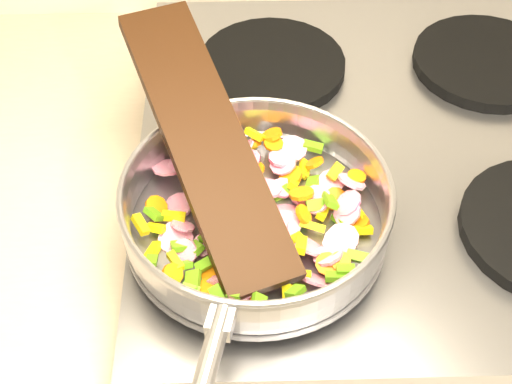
{
  "coord_description": "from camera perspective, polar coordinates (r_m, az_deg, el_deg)",
  "views": [
    {
      "loc": [
        -0.88,
        1.07,
        1.52
      ],
      "look_at": [
        -0.87,
        1.53,
        1.01
      ],
      "focal_mm": 50.0,
      "sensor_mm": 36.0,
      "label": 1
    }
  ],
  "objects": [
    {
      "name": "cooktop",
      "position": [
        0.87,
        10.9,
        2.93
      ],
      "size": [
        0.6,
        0.6,
        0.04
      ],
      "primitive_type": "cube",
      "color": "#939399",
      "rests_on": "counter_top"
    },
    {
      "name": "grate_fl",
      "position": [
        0.74,
        2.13,
        -3.39
      ],
      "size": [
        0.19,
        0.19,
        0.02
      ],
      "primitive_type": "cylinder",
      "color": "black",
      "rests_on": "cooktop"
    },
    {
      "name": "grate_bl",
      "position": [
        0.94,
        1.27,
        10.12
      ],
      "size": [
        0.19,
        0.19,
        0.02
      ],
      "primitive_type": "cylinder",
      "color": "black",
      "rests_on": "cooktop"
    },
    {
      "name": "grate_br",
      "position": [
        0.99,
        17.97,
        9.89
      ],
      "size": [
        0.19,
        0.19,
        0.02
      ],
      "primitive_type": "cylinder",
      "color": "black",
      "rests_on": "cooktop"
    },
    {
      "name": "saute_pan",
      "position": [
        0.7,
        -0.04,
        -1.28
      ],
      "size": [
        0.31,
        0.47,
        0.06
      ],
      "rotation": [
        0.0,
        0.0,
        -0.23
      ],
      "color": "#9E9EA5",
      "rests_on": "grate_fl"
    },
    {
      "name": "vegetable_heap",
      "position": [
        0.72,
        0.11,
        -1.65
      ],
      "size": [
        0.24,
        0.25,
        0.05
      ],
      "color": "#CB1359",
      "rests_on": "saute_pan"
    },
    {
      "name": "wooden_spatula",
      "position": [
        0.72,
        -4.12,
        4.28
      ],
      "size": [
        0.19,
        0.33,
        0.11
      ],
      "primitive_type": "cube",
      "rotation": [
        0.0,
        -0.28,
        1.94
      ],
      "color": "black",
      "rests_on": "saute_pan"
    }
  ]
}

